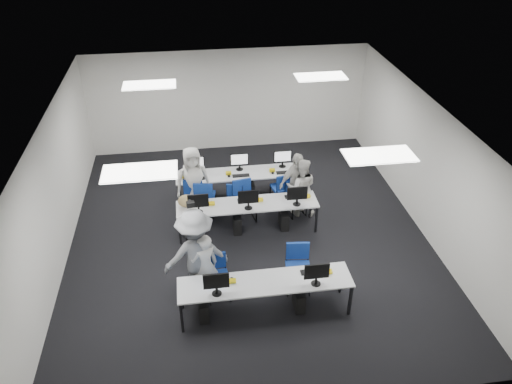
{
  "coord_description": "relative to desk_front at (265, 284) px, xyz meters",
  "views": [
    {
      "loc": [
        -1.13,
        -9.12,
        6.98
      ],
      "look_at": [
        0.2,
        0.24,
        1.0
      ],
      "focal_mm": 35.0,
      "sensor_mm": 36.0,
      "label": 1
    }
  ],
  "objects": [
    {
      "name": "student_2",
      "position": [
        -1.18,
        3.55,
        0.19
      ],
      "size": [
        0.93,
        0.69,
        1.73
      ],
      "primitive_type": "imported",
      "rotation": [
        0.0,
        0.0,
        0.17
      ],
      "color": "silver",
      "rests_on": "ground"
    },
    {
      "name": "equipment_front",
      "position": [
        -0.19,
        -0.02,
        -0.32
      ],
      "size": [
        2.51,
        0.41,
        1.19
      ],
      "color": "#0B409B",
      "rests_on": "desk_front"
    },
    {
      "name": "desk_back",
      "position": [
        0.0,
        4.0,
        0.0
      ],
      "size": [
        3.2,
        0.7,
        0.73
      ],
      "color": "silver",
      "rests_on": "ground"
    },
    {
      "name": "chair_1",
      "position": [
        0.74,
        0.55,
        -0.37
      ],
      "size": [
        0.53,
        0.56,
        0.97
      ],
      "rotation": [
        0.0,
        0.0,
        -0.1
      ],
      "color": "navy",
      "rests_on": "ground"
    },
    {
      "name": "equipment_back",
      "position": [
        0.19,
        4.02,
        -0.32
      ],
      "size": [
        2.91,
        0.41,
        1.19
      ],
      "color": "white",
      "rests_on": "desk_back"
    },
    {
      "name": "chair_7",
      "position": [
        0.98,
        3.54,
        -0.38
      ],
      "size": [
        0.56,
        0.59,
        0.96
      ],
      "rotation": [
        0.0,
        0.0,
        0.19
      ],
      "color": "navy",
      "rests_on": "ground"
    },
    {
      "name": "student_0",
      "position": [
        -1.07,
        0.57,
        0.06
      ],
      "size": [
        0.63,
        0.52,
        1.48
      ],
      "primitive_type": "imported",
      "rotation": [
        0.0,
        0.0,
        3.49
      ],
      "color": "silver",
      "rests_on": "ground"
    },
    {
      "name": "desk_mid",
      "position": [
        0.0,
        2.6,
        0.0
      ],
      "size": [
        3.2,
        0.7,
        0.73
      ],
      "color": "silver",
      "rests_on": "ground"
    },
    {
      "name": "chair_6",
      "position": [
        -0.18,
        3.47,
        -0.42
      ],
      "size": [
        0.5,
        0.53,
        0.84
      ],
      "rotation": [
        0.0,
        0.0,
        -0.24
      ],
      "color": "navy",
      "rests_on": "ground"
    },
    {
      "name": "student_1",
      "position": [
        1.36,
        3.1,
        0.06
      ],
      "size": [
        0.81,
        0.68,
        1.48
      ],
      "primitive_type": "imported",
      "rotation": [
        0.0,
        0.0,
        2.95
      ],
      "color": "silver",
      "rests_on": "ground"
    },
    {
      "name": "handbag",
      "position": [
        -1.37,
        2.69,
        0.2
      ],
      "size": [
        0.39,
        0.27,
        0.3
      ],
      "primitive_type": "ellipsoid",
      "rotation": [
        0.0,
        0.0,
        0.11
      ],
      "color": "#9C8A50",
      "rests_on": "desk_mid"
    },
    {
      "name": "desk_front",
      "position": [
        0.0,
        0.0,
        0.0
      ],
      "size": [
        3.2,
        0.7,
        0.73
      ],
      "color": "silver",
      "rests_on": "ground"
    },
    {
      "name": "dslr_camera",
      "position": [
        -1.25,
        0.88,
        1.29
      ],
      "size": [
        0.17,
        0.2,
        0.1
      ],
      "primitive_type": "cube",
      "rotation": [
        0.0,
        0.0,
        3.3
      ],
      "color": "black",
      "rests_on": "photographer"
    },
    {
      "name": "equipment_mid",
      "position": [
        -0.19,
        2.58,
        -0.32
      ],
      "size": [
        2.91,
        0.41,
        1.19
      ],
      "color": "white",
      "rests_on": "desk_mid"
    },
    {
      "name": "chair_3",
      "position": [
        -0.01,
        3.09,
        -0.37
      ],
      "size": [
        0.56,
        0.59,
        0.97
      ],
      "rotation": [
        0.0,
        0.0,
        0.18
      ],
      "color": "navy",
      "rests_on": "ground"
    },
    {
      "name": "chair_2",
      "position": [
        -1.19,
        3.25,
        -0.37
      ],
      "size": [
        0.5,
        0.54,
        0.97
      ],
      "rotation": [
        0.0,
        0.0,
        0.04
      ],
      "color": "navy",
      "rests_on": "ground"
    },
    {
      "name": "chair_0",
      "position": [
        -0.84,
        0.55,
        -0.4
      ],
      "size": [
        0.49,
        0.53,
        0.9
      ],
      "rotation": [
        0.0,
        0.0,
        0.12
      ],
      "color": "navy",
      "rests_on": "ground"
    },
    {
      "name": "chair_5",
      "position": [
        -0.93,
        3.41,
        -0.37
      ],
      "size": [
        0.55,
        0.59,
        0.97
      ],
      "rotation": [
        0.0,
        0.0,
        -0.17
      ],
      "color": "navy",
      "rests_on": "ground"
    },
    {
      "name": "student_3",
      "position": [
        1.26,
        3.27,
        0.1
      ],
      "size": [
        0.99,
        0.7,
        1.56
      ],
      "primitive_type": "imported",
      "rotation": [
        0.0,
        0.0,
        0.39
      ],
      "color": "silver",
      "rests_on": "ground"
    },
    {
      "name": "ceiling_panels",
      "position": [
        0.0,
        2.4,
        2.3
      ],
      "size": [
        5.2,
        4.6,
        0.02
      ],
      "color": "white",
      "rests_on": "room"
    },
    {
      "name": "room",
      "position": [
        0.0,
        2.4,
        0.82
      ],
      "size": [
        9.0,
        9.02,
        3.0
      ],
      "color": "black",
      "rests_on": "ground"
    },
    {
      "name": "photographer",
      "position": [
        -1.22,
        0.7,
        0.27
      ],
      "size": [
        1.33,
        0.89,
        1.91
      ],
      "primitive_type": "imported",
      "rotation": [
        0.0,
        0.0,
        3.3
      ],
      "color": "slate",
      "rests_on": "ground"
    },
    {
      "name": "chair_4",
      "position": [
        1.24,
        3.12,
        -0.41
      ],
      "size": [
        0.52,
        0.55,
        0.85
      ],
      "rotation": [
        0.0,
        0.0,
        0.28
      ],
      "color": "navy",
      "rests_on": "ground"
    }
  ]
}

